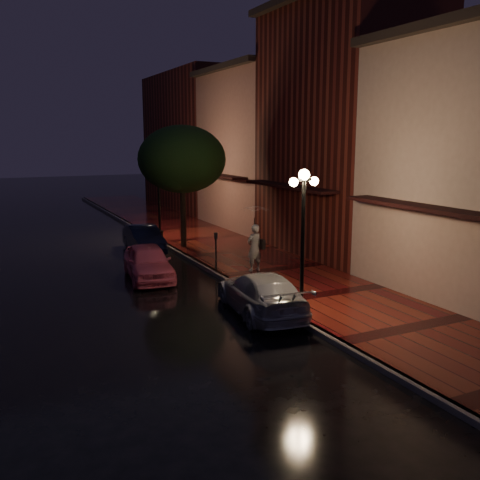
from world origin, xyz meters
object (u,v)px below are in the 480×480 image
navy_car (144,239)px  pink_car (148,262)px  parking_meter (216,247)px  streetlamp_near (303,233)px  woman_with_umbrella (254,228)px  silver_car (261,293)px  streetlamp_far (159,191)px  street_tree (182,161)px

navy_car → pink_car: bearing=-101.9°
pink_car → parking_meter: bearing=1.4°
streetlamp_near → woman_with_umbrella: 5.31m
pink_car → navy_car: bearing=82.9°
pink_car → navy_car: pink_car is taller
streetlamp_near → silver_car: 2.32m
streetlamp_far → silver_car: size_ratio=0.97×
pink_car → parking_meter: parking_meter is taller
streetlamp_far → street_tree: size_ratio=0.74×
street_tree → parking_meter: size_ratio=3.87×
streetlamp_near → street_tree: bearing=88.7°
streetlamp_near → navy_car: bearing=98.2°
parking_meter → streetlamp_near: bearing=-68.3°
street_tree → pink_car: (-3.17, -4.71, -3.57)m
silver_car → parking_meter: bearing=-90.5°
streetlamp_near → parking_meter: bearing=91.9°
streetlamp_far → silver_car: bearing=-94.1°
woman_with_umbrella → parking_meter: size_ratio=1.75×
streetlamp_far → pink_car: (-2.91, -7.72, -1.93)m
navy_car → woman_with_umbrella: (2.72, -6.19, 1.26)m
streetlamp_far → street_tree: (0.26, -3.01, 1.64)m
streetlamp_near → pink_car: 7.19m
silver_car → woman_with_umbrella: bearing=-107.3°
street_tree → woman_with_umbrella: (0.82, -5.84, -2.36)m
pink_car → woman_with_umbrella: woman_with_umbrella is taller
pink_car → woman_with_umbrella: (3.99, -1.13, 1.21)m
navy_car → parking_meter: bearing=-72.7°
pink_car → parking_meter: (2.71, -0.27, 0.39)m
streetlamp_far → street_tree: street_tree is taller
pink_car → silver_car: bearing=-63.3°
streetlamp_far → navy_car: 3.70m
streetlamp_near → parking_meter: streetlamp_near is taller
streetlamp_near → street_tree: size_ratio=0.74×
pink_car → silver_car: size_ratio=0.88×
streetlamp_far → woman_with_umbrella: bearing=-83.0°
street_tree → silver_car: bearing=-96.8°
silver_car → pink_car: bearing=-62.6°
pink_car → navy_car: (1.27, 5.06, -0.05)m
pink_car → streetlamp_near: bearing=-58.2°
streetlamp_far → navy_car: (-1.64, -2.66, -1.98)m
street_tree → parking_meter: street_tree is taller
street_tree → navy_car: (-1.90, 0.35, -3.63)m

